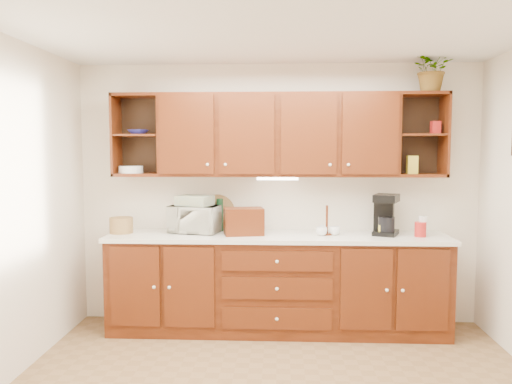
# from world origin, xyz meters

# --- Properties ---
(ceiling) EXTENTS (4.00, 4.00, 0.00)m
(ceiling) POSITION_xyz_m (0.00, 0.00, 2.60)
(ceiling) COLOR white
(ceiling) RESTS_ON back_wall
(back_wall) EXTENTS (4.00, 0.00, 4.00)m
(back_wall) POSITION_xyz_m (0.00, 1.75, 1.30)
(back_wall) COLOR beige
(back_wall) RESTS_ON floor
(base_cabinets) EXTENTS (3.20, 0.60, 0.90)m
(base_cabinets) POSITION_xyz_m (0.00, 1.45, 0.45)
(base_cabinets) COLOR #391406
(base_cabinets) RESTS_ON floor
(countertop) EXTENTS (3.24, 0.64, 0.04)m
(countertop) POSITION_xyz_m (0.00, 1.44, 0.92)
(countertop) COLOR silver
(countertop) RESTS_ON base_cabinets
(upper_cabinets) EXTENTS (3.20, 0.33, 0.80)m
(upper_cabinets) POSITION_xyz_m (0.01, 1.59, 1.89)
(upper_cabinets) COLOR #391406
(upper_cabinets) RESTS_ON back_wall
(undercabinet_light) EXTENTS (0.40, 0.05, 0.02)m
(undercabinet_light) POSITION_xyz_m (0.00, 1.53, 1.47)
(undercabinet_light) COLOR white
(undercabinet_light) RESTS_ON upper_cabinets
(wicker_basket) EXTENTS (0.24, 0.24, 0.15)m
(wicker_basket) POSITION_xyz_m (-1.52, 1.47, 1.02)
(wicker_basket) COLOR #9D7441
(wicker_basket) RESTS_ON countertop
(microwave) EXTENTS (0.53, 0.41, 0.27)m
(microwave) POSITION_xyz_m (-0.81, 1.54, 1.07)
(microwave) COLOR beige
(microwave) RESTS_ON countertop
(towel_stack) EXTENTS (0.39, 0.33, 0.10)m
(towel_stack) POSITION_xyz_m (-0.81, 1.54, 1.25)
(towel_stack) COLOR #D7C465
(towel_stack) RESTS_ON microwave
(wine_bottle) EXTENTS (0.07, 0.07, 0.33)m
(wine_bottle) POSITION_xyz_m (-0.57, 1.63, 1.10)
(wine_bottle) COLOR black
(wine_bottle) RESTS_ON countertop
(woven_tray) EXTENTS (0.37, 0.15, 0.36)m
(woven_tray) POSITION_xyz_m (-0.61, 1.69, 0.95)
(woven_tray) COLOR #9D7441
(woven_tray) RESTS_ON countertop
(bread_box) EXTENTS (0.40, 0.30, 0.26)m
(bread_box) POSITION_xyz_m (-0.32, 1.42, 1.07)
(bread_box) COLOR #391406
(bread_box) RESTS_ON countertop
(mug_tree) EXTENTS (0.25, 0.25, 0.28)m
(mug_tree) POSITION_xyz_m (0.47, 1.45, 0.98)
(mug_tree) COLOR #391406
(mug_tree) RESTS_ON countertop
(canister_red) EXTENTS (0.11, 0.11, 0.14)m
(canister_red) POSITION_xyz_m (1.33, 1.39, 1.01)
(canister_red) COLOR #AF1C19
(canister_red) RESTS_ON countertop
(canister_white) EXTENTS (0.10, 0.10, 0.19)m
(canister_white) POSITION_xyz_m (1.36, 1.42, 1.03)
(canister_white) COLOR white
(canister_white) RESTS_ON countertop
(canister_yellow) EXTENTS (0.09, 0.09, 0.10)m
(canister_yellow) POSITION_xyz_m (1.00, 1.44, 0.99)
(canister_yellow) COLOR gold
(canister_yellow) RESTS_ON countertop
(coffee_maker) EXTENTS (0.30, 0.33, 0.39)m
(coffee_maker) POSITION_xyz_m (1.03, 1.50, 1.13)
(coffee_maker) COLOR black
(coffee_maker) RESTS_ON countertop
(bowl_stack) EXTENTS (0.23, 0.23, 0.04)m
(bowl_stack) POSITION_xyz_m (-1.36, 1.55, 1.92)
(bowl_stack) COLOR navy
(bowl_stack) RESTS_ON upper_cabinets
(plate_stack) EXTENTS (0.32, 0.32, 0.07)m
(plate_stack) POSITION_xyz_m (-1.45, 1.58, 1.56)
(plate_stack) COLOR white
(plate_stack) RESTS_ON upper_cabinets
(pantry_box_yellow) EXTENTS (0.10, 0.08, 0.17)m
(pantry_box_yellow) POSITION_xyz_m (1.29, 1.57, 1.61)
(pantry_box_yellow) COLOR gold
(pantry_box_yellow) RESTS_ON upper_cabinets
(pantry_box_red) EXTENTS (0.09, 0.08, 0.12)m
(pantry_box_red) POSITION_xyz_m (1.50, 1.56, 1.96)
(pantry_box_red) COLOR #AF1C19
(pantry_box_red) RESTS_ON upper_cabinets
(potted_plant) EXTENTS (0.38, 0.33, 0.42)m
(potted_plant) POSITION_xyz_m (1.45, 1.53, 2.50)
(potted_plant) COLOR #999999
(potted_plant) RESTS_ON upper_cabinets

